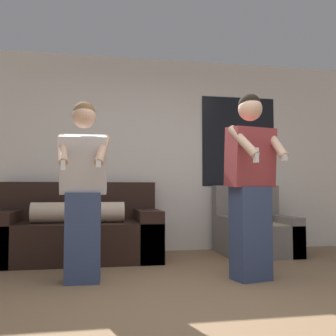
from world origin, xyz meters
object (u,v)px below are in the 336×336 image
at_px(couch, 79,233).
at_px(armchair, 254,231).
at_px(person_right, 251,184).
at_px(person_left, 83,190).

distance_m(couch, armchair, 2.28).
bearing_deg(person_right, person_left, 173.82).
height_order(armchair, person_right, person_right).
xyz_separation_m(couch, person_right, (1.65, -1.40, 0.58)).
bearing_deg(armchair, person_right, -113.86).
bearing_deg(couch, person_left, -86.03).
bearing_deg(person_left, couch, 93.97).
height_order(couch, person_left, person_left).
distance_m(person_left, person_right, 1.57).
height_order(person_left, person_right, person_right).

